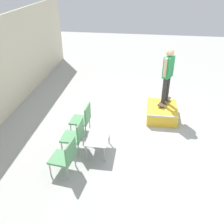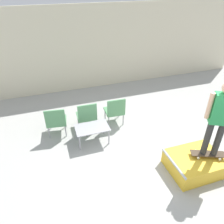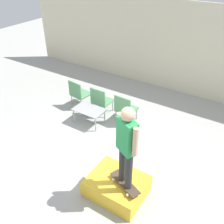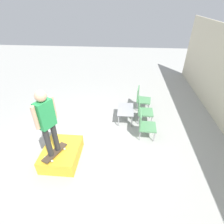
{
  "view_description": "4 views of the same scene",
  "coord_description": "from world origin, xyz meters",
  "px_view_note": "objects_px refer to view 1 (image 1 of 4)",
  "views": [
    {
      "loc": [
        -6.2,
        0.09,
        4.25
      ],
      "look_at": [
        -0.22,
        0.94,
        0.68
      ],
      "focal_mm": 40.0,
      "sensor_mm": 36.0,
      "label": 1
    },
    {
      "loc": [
        -2.08,
        -3.27,
        3.83
      ],
      "look_at": [
        -0.61,
        1.13,
        0.85
      ],
      "focal_mm": 35.0,
      "sensor_mm": 36.0,
      "label": 2
    },
    {
      "loc": [
        2.58,
        -3.48,
        4.27
      ],
      "look_at": [
        -0.21,
        0.92,
        0.84
      ],
      "focal_mm": 40.0,
      "sensor_mm": 36.0,
      "label": 3
    },
    {
      "loc": [
        4.02,
        1.11,
        3.76
      ],
      "look_at": [
        -0.43,
        0.75,
        0.79
      ],
      "focal_mm": 28.0,
      "sensor_mm": 36.0,
      "label": 4
    }
  ],
  "objects_px": {
    "skateboard_on_ramp": "(164,101)",
    "patio_chair_left": "(65,156)",
    "patio_chair_right": "(83,118)",
    "person_skater": "(168,71)",
    "skate_ramp_box": "(162,112)",
    "patio_chair_center": "(75,135)",
    "coffee_table": "(98,139)"
  },
  "relations": [
    {
      "from": "patio_chair_right",
      "to": "coffee_table",
      "type": "bearing_deg",
      "value": 38.32
    },
    {
      "from": "person_skater",
      "to": "patio_chair_right",
      "type": "height_order",
      "value": "person_skater"
    },
    {
      "from": "patio_chair_left",
      "to": "patio_chair_right",
      "type": "xyz_separation_m",
      "value": [
        1.67,
        -0.0,
        0.0
      ]
    },
    {
      "from": "skateboard_on_ramp",
      "to": "patio_chair_center",
      "type": "xyz_separation_m",
      "value": [
        -2.18,
        2.35,
        0.01
      ]
    },
    {
      "from": "coffee_table",
      "to": "patio_chair_right",
      "type": "distance_m",
      "value": 1.02
    },
    {
      "from": "patio_chair_center",
      "to": "patio_chair_right",
      "type": "relative_size",
      "value": 1.0
    },
    {
      "from": "person_skater",
      "to": "patio_chair_center",
      "type": "xyz_separation_m",
      "value": [
        -2.18,
        2.35,
        -1.02
      ]
    },
    {
      "from": "person_skater",
      "to": "patio_chair_left",
      "type": "bearing_deg",
      "value": 169.39
    },
    {
      "from": "patio_chair_center",
      "to": "patio_chair_right",
      "type": "height_order",
      "value": "same"
    },
    {
      "from": "skate_ramp_box",
      "to": "patio_chair_right",
      "type": "distance_m",
      "value": 2.56
    },
    {
      "from": "patio_chair_left",
      "to": "patio_chair_right",
      "type": "height_order",
      "value": "same"
    },
    {
      "from": "patio_chair_left",
      "to": "patio_chair_right",
      "type": "bearing_deg",
      "value": -172.27
    },
    {
      "from": "person_skater",
      "to": "coffee_table",
      "type": "xyz_separation_m",
      "value": [
        -2.18,
        1.75,
        -1.08
      ]
    },
    {
      "from": "coffee_table",
      "to": "patio_chair_left",
      "type": "bearing_deg",
      "value": 144.68
    },
    {
      "from": "skate_ramp_box",
      "to": "patio_chair_center",
      "type": "height_order",
      "value": "patio_chair_center"
    },
    {
      "from": "patio_chair_left",
      "to": "patio_chair_right",
      "type": "relative_size",
      "value": 1.0
    },
    {
      "from": "coffee_table",
      "to": "patio_chair_center",
      "type": "height_order",
      "value": "patio_chair_center"
    },
    {
      "from": "skateboard_on_ramp",
      "to": "patio_chair_center",
      "type": "bearing_deg",
      "value": 155.6
    },
    {
      "from": "skateboard_on_ramp",
      "to": "person_skater",
      "type": "height_order",
      "value": "person_skater"
    },
    {
      "from": "person_skater",
      "to": "patio_chair_left",
      "type": "relative_size",
      "value": 1.94
    },
    {
      "from": "skate_ramp_box",
      "to": "skateboard_on_ramp",
      "type": "relative_size",
      "value": 1.58
    },
    {
      "from": "person_skater",
      "to": "skate_ramp_box",
      "type": "bearing_deg",
      "value": -167.92
    },
    {
      "from": "person_skater",
      "to": "patio_chair_right",
      "type": "relative_size",
      "value": 1.94
    },
    {
      "from": "skateboard_on_ramp",
      "to": "patio_chair_right",
      "type": "distance_m",
      "value": 2.71
    },
    {
      "from": "person_skater",
      "to": "coffee_table",
      "type": "bearing_deg",
      "value": 168.46
    },
    {
      "from": "coffee_table",
      "to": "patio_chair_left",
      "type": "relative_size",
      "value": 0.98
    },
    {
      "from": "skateboard_on_ramp",
      "to": "patio_chair_left",
      "type": "relative_size",
      "value": 0.85
    },
    {
      "from": "skate_ramp_box",
      "to": "skateboard_on_ramp",
      "type": "bearing_deg",
      "value": -15.14
    },
    {
      "from": "skateboard_on_ramp",
      "to": "patio_chair_left",
      "type": "height_order",
      "value": "patio_chair_left"
    },
    {
      "from": "skateboard_on_ramp",
      "to": "patio_chair_left",
      "type": "xyz_separation_m",
      "value": [
        -3.03,
        2.35,
        0.01
      ]
    },
    {
      "from": "patio_chair_center",
      "to": "patio_chair_right",
      "type": "distance_m",
      "value": 0.83
    },
    {
      "from": "coffee_table",
      "to": "patio_chair_left",
      "type": "height_order",
      "value": "patio_chair_left"
    }
  ]
}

